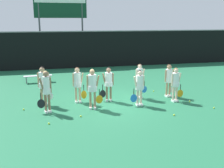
# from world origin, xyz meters

# --- Properties ---
(ground_plane) EXTENTS (140.00, 140.00, 0.00)m
(ground_plane) POSITION_xyz_m (0.00, 0.00, 0.00)
(ground_plane) COLOR #216642
(fence_windscreen) EXTENTS (60.00, 0.08, 2.98)m
(fence_windscreen) POSITION_xyz_m (0.00, 9.82, 1.50)
(fence_windscreen) COLOR black
(fence_windscreen) RESTS_ON ground_plane
(scoreboard) EXTENTS (4.27, 0.15, 5.47)m
(scoreboard) POSITION_xyz_m (-1.68, 11.23, 4.32)
(scoreboard) COLOR #515156
(scoreboard) RESTS_ON ground_plane
(bench_courtside) EXTENTS (1.74, 0.45, 0.44)m
(bench_courtside) POSITION_xyz_m (-3.56, 5.26, 0.38)
(bench_courtside) COLOR #B2B2B7
(bench_courtside) RESTS_ON ground_plane
(player_0) EXTENTS (0.62, 0.34, 1.79)m
(player_0) POSITION_xyz_m (-3.00, -0.51, 1.06)
(player_0) COLOR #8C664C
(player_0) RESTS_ON ground_plane
(player_1) EXTENTS (0.68, 0.41, 1.77)m
(player_1) POSITION_xyz_m (-1.06, -0.51, 1.06)
(player_1) COLOR tan
(player_1) RESTS_ON ground_plane
(player_2) EXTENTS (0.66, 0.36, 1.64)m
(player_2) POSITION_xyz_m (1.08, -0.54, 0.97)
(player_2) COLOR beige
(player_2) RESTS_ON ground_plane
(player_3) EXTENTS (0.67, 0.37, 1.64)m
(player_3) POSITION_xyz_m (2.95, -0.38, 0.97)
(player_3) COLOR beige
(player_3) RESTS_ON ground_plane
(player_4) EXTENTS (0.64, 0.37, 1.79)m
(player_4) POSITION_xyz_m (-3.15, 0.52, 1.07)
(player_4) COLOR tan
(player_4) RESTS_ON ground_plane
(player_5) EXTENTS (0.64, 0.37, 1.69)m
(player_5) POSITION_xyz_m (-1.58, 0.57, 1.00)
(player_5) COLOR tan
(player_5) RESTS_ON ground_plane
(player_6) EXTENTS (0.67, 0.39, 1.64)m
(player_6) POSITION_xyz_m (-0.13, 0.45, 0.98)
(player_6) COLOR #8C664C
(player_6) RESTS_ON ground_plane
(player_7) EXTENTS (0.62, 0.34, 1.73)m
(player_7) POSITION_xyz_m (1.46, 0.52, 1.01)
(player_7) COLOR beige
(player_7) RESTS_ON ground_plane
(player_8) EXTENTS (0.65, 0.37, 1.66)m
(player_8) POSITION_xyz_m (3.00, 0.47, 0.99)
(player_8) COLOR tan
(player_8) RESTS_ON ground_plane
(tennis_ball_0) EXTENTS (0.07, 0.07, 0.07)m
(tennis_ball_0) POSITION_xyz_m (-1.70, -1.41, 0.03)
(tennis_ball_0) COLOR #CCE033
(tennis_ball_0) RESTS_ON ground_plane
(tennis_ball_1) EXTENTS (0.07, 0.07, 0.07)m
(tennis_ball_1) POSITION_xyz_m (4.15, -1.76, 0.03)
(tennis_ball_1) COLOR #CCE033
(tennis_ball_1) RESTS_ON ground_plane
(tennis_ball_2) EXTENTS (0.07, 0.07, 0.07)m
(tennis_ball_2) POSITION_xyz_m (-4.02, -0.00, 0.03)
(tennis_ball_2) COLOR #CCE033
(tennis_ball_2) RESTS_ON ground_plane
(tennis_ball_3) EXTENTS (0.06, 0.06, 0.06)m
(tennis_ball_3) POSITION_xyz_m (2.64, 1.51, 0.03)
(tennis_ball_3) COLOR #CCE033
(tennis_ball_3) RESTS_ON ground_plane
(tennis_ball_4) EXTENTS (0.07, 0.07, 0.07)m
(tennis_ball_4) POSITION_xyz_m (2.03, -2.16, 0.04)
(tennis_ball_4) COLOR #CCE033
(tennis_ball_4) RESTS_ON ground_plane
(tennis_ball_5) EXTENTS (0.07, 0.07, 0.07)m
(tennis_ball_5) POSITION_xyz_m (-2.96, -1.90, 0.04)
(tennis_ball_5) COLOR #CCE033
(tennis_ball_5) RESTS_ON ground_plane
(tennis_ball_6) EXTENTS (0.07, 0.07, 0.07)m
(tennis_ball_6) POSITION_xyz_m (3.59, -0.66, 0.04)
(tennis_ball_6) COLOR #CCE033
(tennis_ball_6) RESTS_ON ground_plane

